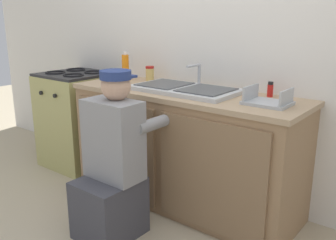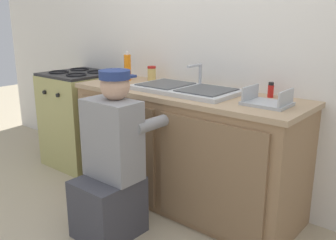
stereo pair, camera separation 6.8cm
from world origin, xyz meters
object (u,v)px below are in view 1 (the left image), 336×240
condiment_jar (150,74)px  spice_bottle_red (270,90)px  cell_phone (119,83)px  dish_rack_tray (268,101)px  sink_double_basin (185,89)px  plumber_person (112,169)px  soap_bottle_orange (125,67)px  stove_range (78,119)px

condiment_jar → spice_bottle_red: bearing=1.4°
cell_phone → dish_rack_tray: 1.30m
sink_double_basin → plumber_person: plumber_person is taller
sink_double_basin → soap_bottle_orange: (-0.69, 0.08, 0.09)m
stove_range → spice_bottle_red: spice_bottle_red is taller
stove_range → cell_phone: stove_range is taller
plumber_person → cell_phone: size_ratio=7.89×
dish_rack_tray → spice_bottle_red: (-0.09, 0.23, 0.03)m
stove_range → condiment_jar: condiment_jar is taller
stove_range → sink_double_basin: bearing=0.1°
dish_rack_tray → condiment_jar: bearing=169.9°
spice_bottle_red → stove_range: bearing=-173.7°
soap_bottle_orange → spice_bottle_red: size_ratio=2.38×
soap_bottle_orange → cell_phone: 0.19m
condiment_jar → plumber_person: bearing=-64.8°
stove_range → cell_phone: (0.65, -0.06, 0.44)m
cell_phone → condiment_jar: size_ratio=1.09×
spice_bottle_red → soap_bottle_orange: bearing=-174.5°
sink_double_basin → stove_range: size_ratio=0.86×
sink_double_basin → soap_bottle_orange: 0.70m
sink_double_basin → condiment_jar: bearing=160.5°
stove_range → soap_bottle_orange: 0.81m
plumber_person → spice_bottle_red: size_ratio=10.52×
plumber_person → condiment_jar: size_ratio=8.63×
soap_bottle_orange → spice_bottle_red: bearing=5.5°
soap_bottle_orange → plumber_person: bearing=-51.6°
plumber_person → cell_phone: (-0.53, 0.60, 0.44)m
stove_range → spice_bottle_red: 1.93m
stove_range → dish_rack_tray: dish_rack_tray is taller
condiment_jar → cell_phone: bearing=-119.4°
stove_range → dish_rack_tray: bearing=-0.8°
cell_phone → dish_rack_tray: size_ratio=0.50×
cell_phone → condiment_jar: (0.14, 0.24, 0.06)m
spice_bottle_red → plumber_person: bearing=-128.0°
soap_bottle_orange → condiment_jar: 0.22m
sink_double_basin → dish_rack_tray: bearing=-2.6°
soap_bottle_orange → dish_rack_tray: soap_bottle_orange is taller
sink_double_basin → condiment_jar: size_ratio=6.25×
soap_bottle_orange → cell_phone: (0.06, -0.15, -0.11)m
sink_double_basin → cell_phone: bearing=-174.1°
dish_rack_tray → soap_bottle_orange: bearing=175.3°
sink_double_basin → stove_range: 1.36m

